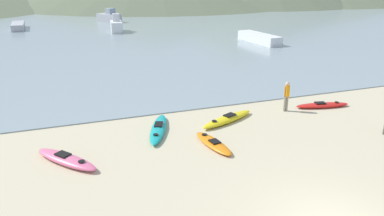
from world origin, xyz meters
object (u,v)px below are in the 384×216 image
at_px(kayak_on_sand_1, 66,159).
at_px(kayak_on_sand_0, 158,129).
at_px(moored_boat_0, 109,17).
at_px(moored_boat_4, 18,26).
at_px(kayak_on_sand_4, 213,143).
at_px(kayak_on_sand_3, 227,119).
at_px(moored_boat_2, 259,38).
at_px(moored_boat_1, 117,26).
at_px(kayak_on_sand_2, 322,105).
at_px(person_near_waterline, 287,94).

bearing_deg(kayak_on_sand_1, kayak_on_sand_0, 22.85).
bearing_deg(kayak_on_sand_1, moored_boat_0, 79.87).
bearing_deg(moored_boat_4, kayak_on_sand_4, -75.45).
xyz_separation_m(kayak_on_sand_3, moored_boat_2, (12.49, 19.09, 0.36)).
distance_m(kayak_on_sand_4, moored_boat_1, 33.85).
height_order(kayak_on_sand_0, moored_boat_4, moored_boat_4).
height_order(kayak_on_sand_2, kayak_on_sand_3, kayak_on_sand_3).
xyz_separation_m(kayak_on_sand_2, moored_boat_1, (-6.43, 31.35, 0.69)).
height_order(moored_boat_0, moored_boat_4, moored_boat_0).
bearing_deg(kayak_on_sand_2, moored_boat_0, 98.14).
bearing_deg(moored_boat_2, kayak_on_sand_2, -109.26).
relative_size(kayak_on_sand_2, moored_boat_1, 0.91).
xyz_separation_m(kayak_on_sand_2, kayak_on_sand_3, (-5.88, -0.16, 0.02)).
relative_size(kayak_on_sand_4, moored_boat_4, 0.51).
xyz_separation_m(kayak_on_sand_3, kayak_on_sand_4, (-1.74, -2.32, -0.03)).
xyz_separation_m(kayak_on_sand_2, kayak_on_sand_4, (-7.63, -2.47, -0.00)).
bearing_deg(moored_boat_4, moored_boat_2, -37.70).
bearing_deg(kayak_on_sand_0, kayak_on_sand_4, -51.39).
distance_m(kayak_on_sand_4, moored_boat_2, 25.71).
xyz_separation_m(kayak_on_sand_1, moored_boat_0, (7.75, 43.38, 0.60)).
distance_m(kayak_on_sand_0, moored_boat_0, 41.76).
height_order(kayak_on_sand_3, moored_boat_0, moored_boat_0).
height_order(moored_boat_1, moored_boat_2, moored_boat_1).
bearing_deg(person_near_waterline, kayak_on_sand_1, -169.33).
distance_m(moored_boat_0, moored_boat_4, 12.68).
relative_size(kayak_on_sand_3, moored_boat_2, 0.57).
bearing_deg(moored_boat_0, moored_boat_1, -92.84).
distance_m(moored_boat_0, moored_boat_1, 10.10).
distance_m(kayak_on_sand_0, moored_boat_2, 24.97).
height_order(kayak_on_sand_2, moored_boat_0, moored_boat_0).
bearing_deg(kayak_on_sand_0, kayak_on_sand_2, 1.04).
xyz_separation_m(kayak_on_sand_3, moored_boat_1, (-0.55, 31.51, 0.67)).
xyz_separation_m(moored_boat_0, moored_boat_1, (-0.50, -10.08, 0.06)).
relative_size(kayak_on_sand_0, moored_boat_0, 0.90).
bearing_deg(kayak_on_sand_3, kayak_on_sand_2, 1.54).
bearing_deg(moored_boat_1, kayak_on_sand_1, -102.29).
relative_size(kayak_on_sand_0, moored_boat_4, 0.67).
bearing_deg(kayak_on_sand_2, kayak_on_sand_4, -162.02).
relative_size(kayak_on_sand_1, moored_boat_2, 0.50).
bearing_deg(person_near_waterline, kayak_on_sand_2, -5.12).
height_order(kayak_on_sand_0, kayak_on_sand_2, kayak_on_sand_0).
height_order(kayak_on_sand_1, moored_boat_0, moored_boat_0).
distance_m(kayak_on_sand_3, person_near_waterline, 3.73).
bearing_deg(kayak_on_sand_4, kayak_on_sand_1, 175.07).
bearing_deg(moored_boat_1, person_near_waterline, -82.37).
distance_m(kayak_on_sand_1, moored_boat_0, 44.08).
relative_size(kayak_on_sand_3, person_near_waterline, 2.10).
xyz_separation_m(moored_boat_0, moored_boat_4, (-12.22, -3.37, -0.31)).
xyz_separation_m(kayak_on_sand_1, moored_boat_2, (20.30, 20.88, 0.36)).
height_order(kayak_on_sand_0, moored_boat_2, moored_boat_2).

